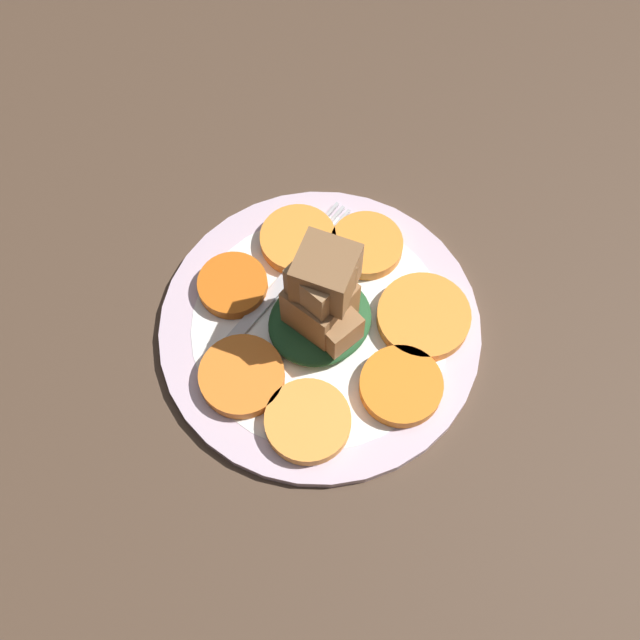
{
  "coord_description": "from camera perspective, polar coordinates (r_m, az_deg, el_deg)",
  "views": [
    {
      "loc": [
        18.22,
        23.68,
        66.35
      ],
      "look_at": [
        0.0,
        0.0,
        4.1
      ],
      "focal_mm": 45.0,
      "sensor_mm": 36.0,
      "label": 1
    }
  ],
  "objects": [
    {
      "name": "plate",
      "position": [
        0.7,
        -0.0,
        -0.56
      ],
      "size": [
        28.21,
        28.21,
        1.05
      ],
      "color": "silver",
      "rests_on": "table_slab"
    },
    {
      "name": "table_slab",
      "position": [
        0.72,
        -0.0,
        -1.07
      ],
      "size": [
        120.0,
        120.0,
        2.0
      ],
      "primitive_type": "cube",
      "color": "#4C3828",
      "rests_on": "ground"
    },
    {
      "name": "fork",
      "position": [
        0.72,
        -2.34,
        3.09
      ],
      "size": [
        18.79,
        6.76,
        0.4
      ],
      "rotation": [
        0.0,
        0.0,
        0.27
      ],
      "color": "#B2B2B7",
      "rests_on": "plate"
    },
    {
      "name": "carrot_slice_2",
      "position": [
        0.68,
        -5.68,
        -3.86
      ],
      "size": [
        7.24,
        7.24,
        1.26
      ],
      "primitive_type": "cylinder",
      "color": "orange",
      "rests_on": "plate"
    },
    {
      "name": "carrot_slice_1",
      "position": [
        0.71,
        -6.22,
        2.47
      ],
      "size": [
        6.21,
        6.21,
        1.26
      ],
      "primitive_type": "cylinder",
      "color": "orange",
      "rests_on": "plate"
    },
    {
      "name": "center_pile",
      "position": [
        0.66,
        0.11,
        1.32
      ],
      "size": [
        9.28,
        8.35,
        10.9
      ],
      "color": "#235128",
      "rests_on": "plate"
    },
    {
      "name": "carrot_slice_5",
      "position": [
        0.7,
        7.37,
        0.24
      ],
      "size": [
        8.16,
        8.16,
        1.26
      ],
      "primitive_type": "cylinder",
      "color": "orange",
      "rests_on": "plate"
    },
    {
      "name": "carrot_slice_3",
      "position": [
        0.66,
        -0.88,
        -7.22
      ],
      "size": [
        7.14,
        7.14,
        1.26
      ],
      "primitive_type": "cylinder",
      "color": "#F9963A",
      "rests_on": "plate"
    },
    {
      "name": "carrot_slice_6",
      "position": [
        0.73,
        3.32,
        5.33
      ],
      "size": [
        6.62,
        6.62,
        1.26
      ],
      "primitive_type": "cylinder",
      "color": "orange",
      "rests_on": "plate"
    },
    {
      "name": "carrot_slice_4",
      "position": [
        0.67,
        5.78,
        -4.69
      ],
      "size": [
        7.0,
        7.0,
        1.26
      ],
      "primitive_type": "cylinder",
      "color": "orange",
      "rests_on": "plate"
    },
    {
      "name": "carrot_slice_0",
      "position": [
        0.73,
        -1.57,
        5.73
      ],
      "size": [
        6.94,
        6.94,
        1.26
      ],
      "primitive_type": "cylinder",
      "color": "orange",
      "rests_on": "plate"
    }
  ]
}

